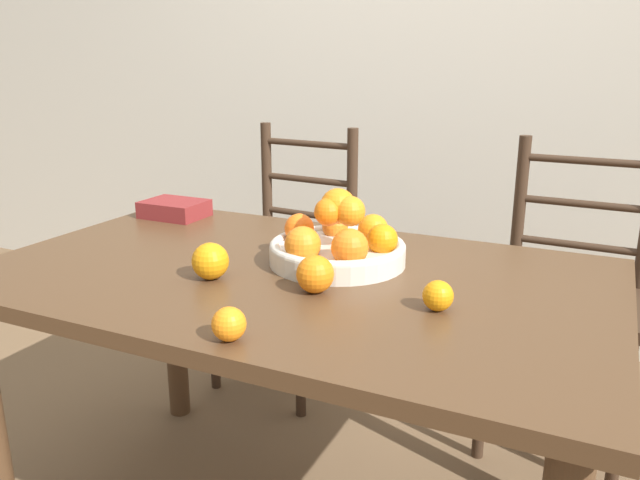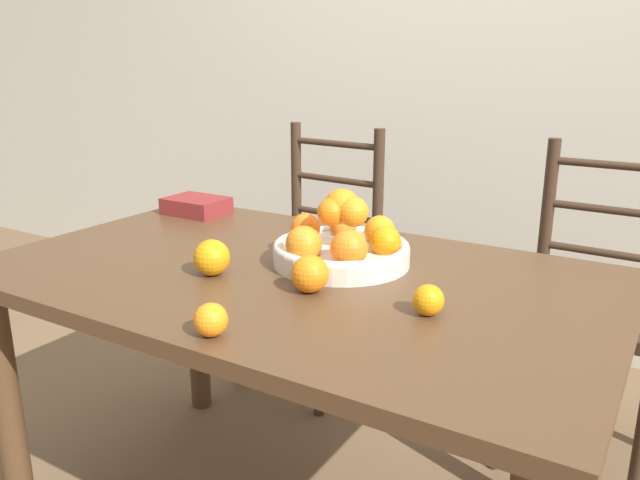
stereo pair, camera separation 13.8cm
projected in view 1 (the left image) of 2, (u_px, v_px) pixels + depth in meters
name	position (u px, v px, depth m)	size (l,w,h in m)	color
wall_back	(458.00, 32.00, 2.57)	(8.00, 0.06, 2.60)	beige
dining_table	(291.00, 313.00, 1.46)	(1.43, 0.86, 0.73)	#4C331E
fruit_bowl	(338.00, 243.00, 1.47)	(0.32, 0.32, 0.18)	beige
orange_loose_0	(210.00, 261.00, 1.37)	(0.08, 0.08, 0.08)	orange
orange_loose_1	(315.00, 274.00, 1.29)	(0.08, 0.08, 0.08)	orange
orange_loose_2	(438.00, 296.00, 1.20)	(0.06, 0.06, 0.06)	orange
orange_loose_3	(229.00, 324.00, 1.07)	(0.06, 0.06, 0.06)	orange
chair_left	(289.00, 260.00, 2.32)	(0.46, 0.44, 0.96)	#382619
chair_right	(567.00, 301.00, 1.92)	(0.44, 0.42, 0.96)	#382619
book_stack	(175.00, 209.00, 1.92)	(0.19, 0.14, 0.05)	maroon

